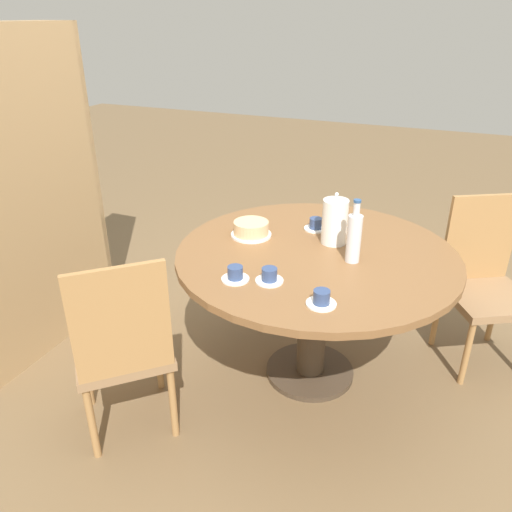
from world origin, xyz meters
name	(u,v)px	position (x,y,z in m)	size (l,w,h in m)	color
ground_plane	(309,373)	(0.00, 0.00, 0.00)	(14.00, 14.00, 0.00)	brown
dining_table	(315,276)	(0.00, 0.00, 0.62)	(1.39, 1.39, 0.75)	#473828
chair_a	(123,346)	(-0.72, 0.66, 0.48)	(0.59, 0.59, 0.94)	#A87A47
chair_b	(485,281)	(0.55, -0.81, 0.48)	(0.57, 0.57, 0.94)	#A87A47
bookshelf	(22,205)	(-0.29, 1.60, 0.86)	(1.05, 0.28, 1.77)	tan
coffee_pot	(335,220)	(0.14, -0.05, 0.88)	(0.13, 0.13, 0.27)	white
water_bottle	(354,237)	(-0.03, -0.18, 0.88)	(0.07, 0.07, 0.31)	silver
cake_main	(251,229)	(0.05, 0.37, 0.79)	(0.21, 0.21, 0.08)	white
cup_a	(316,225)	(0.27, 0.09, 0.78)	(0.12, 0.12, 0.06)	white
cup_b	(269,276)	(-0.37, 0.10, 0.78)	(0.12, 0.12, 0.06)	white
cup_c	(235,275)	(-0.42, 0.25, 0.78)	(0.12, 0.12, 0.06)	white
cup_d	(321,299)	(-0.47, -0.16, 0.78)	(0.12, 0.12, 0.06)	white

